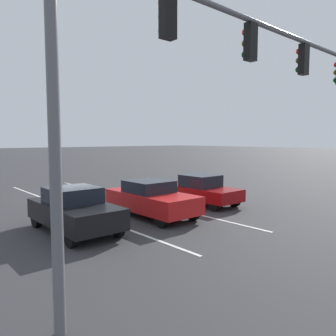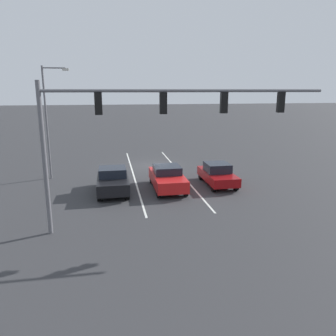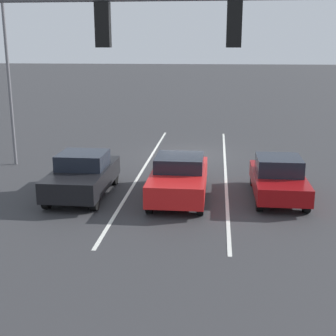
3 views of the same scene
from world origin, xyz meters
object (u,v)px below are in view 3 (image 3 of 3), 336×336
Objects in this scene: car_maroon_leftlane_front at (278,178)px; street_lamp_right_shoulder at (12,64)px; traffic_signal_gantry at (74,53)px; car_red_midlane_front at (179,177)px; car_black_rightlane_front at (83,175)px.

car_maroon_leftlane_front is 0.51× the size of street_lamp_right_shoulder.
street_lamp_right_shoulder is at bearing -59.24° from traffic_signal_gantry.
traffic_signal_gantry reaches higher than car_maroon_leftlane_front.
car_maroon_leftlane_front is 9.40m from traffic_signal_gantry.
car_maroon_leftlane_front is at bearing -173.68° from car_red_midlane_front.
car_maroon_leftlane_front is 0.31× the size of traffic_signal_gantry.
car_red_midlane_front is 0.34× the size of traffic_signal_gantry.
car_black_rightlane_front is 7.41m from traffic_signal_gantry.
car_black_rightlane_front is 0.94× the size of car_red_midlane_front.
car_red_midlane_front is at bearing -178.60° from car_black_rightlane_front.
street_lamp_right_shoulder is at bearing -28.03° from car_red_midlane_front.
street_lamp_right_shoulder is (11.40, -3.77, 3.87)m from car_maroon_leftlane_front.
car_red_midlane_front is 3.60m from car_maroon_leftlane_front.
traffic_signal_gantry is (1.90, 5.79, 4.46)m from car_red_midlane_front.
car_red_midlane_front is 7.55m from traffic_signal_gantry.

